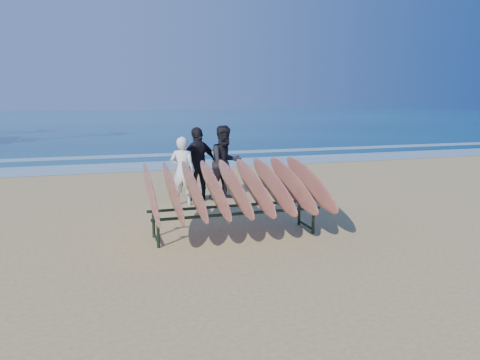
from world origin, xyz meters
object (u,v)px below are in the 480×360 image
Objects in this scene: person_white at (183,171)px; person_dark_a at (225,163)px; person_dark_b at (198,164)px; surfboard_rack at (234,188)px.

person_white is 0.88× the size of person_dark_a.
person_dark_b is at bearing 152.22° from person_dark_a.
person_dark_a is at bearing -140.31° from person_white.
person_white is 0.90× the size of person_dark_b.
person_white is 1.21m from person_dark_a.
person_dark_a is at bearing 145.86° from person_dark_b.
person_dark_b reaches higher than person_white.
person_dark_a reaches higher than surfboard_rack.
person_dark_a is 0.69m from person_dark_b.
person_dark_b is (0.07, 3.33, 0.02)m from surfboard_rack.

